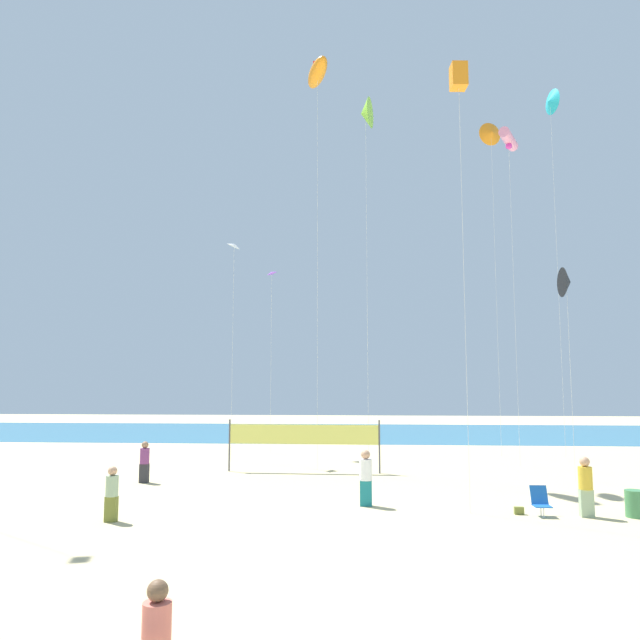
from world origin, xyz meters
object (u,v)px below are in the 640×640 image
object	(u,v)px
kite_pink_tube	(509,140)
kite_orange_delta	(491,134)
kite_violet_diamond	(271,278)
beachgoer_sage_shirt	(112,492)
beach_handbag	(519,511)
kite_orange_box	(459,78)
beachgoer_plum_shirt	(145,461)
kite_orange_inflatable	(317,73)
beachgoer_white_shirt	(366,476)
volleyball_net	(304,437)
folding_beach_chair	(540,500)
kite_black_delta	(566,282)
kite_cyan_delta	(550,102)
trash_barrel	(635,504)
beachgoer_mustard_shirt	(586,485)
kite_white_diamond	(235,248)
kite_lime_delta	(366,114)

from	to	relation	value
kite_pink_tube	kite_orange_delta	size ratio (longest dim) A/B	0.87
kite_orange_delta	kite_violet_diamond	xyz separation A→B (m)	(-13.26, 0.39, -8.51)
beachgoer_sage_shirt	kite_pink_tube	world-z (taller)	kite_pink_tube
beach_handbag	kite_orange_box	bearing A→B (deg)	177.58
beachgoer_plum_shirt	kite_orange_inflatable	bearing A→B (deg)	65.37
beachgoer_white_shirt	kite_orange_box	size ratio (longest dim) A/B	0.12
beachgoer_sage_shirt	volleyball_net	distance (m)	11.20
beachgoer_plum_shirt	kite_pink_tube	bearing A→B (deg)	54.64
folding_beach_chair	kite_black_delta	size ratio (longest dim) A/B	0.10
beachgoer_white_shirt	kite_cyan_delta	distance (m)	26.42
folding_beach_chair	kite_orange_box	distance (m)	14.19
folding_beach_chair	kite_pink_tube	xyz separation A→B (m)	(2.34, 11.17, 16.39)
folding_beach_chair	kite_pink_tube	world-z (taller)	kite_pink_tube
trash_barrel	beach_handbag	size ratio (longest dim) A/B	2.81
beachgoer_plum_shirt	kite_orange_box	bearing A→B (deg)	13.22
beachgoer_mustard_shirt	beach_handbag	xyz separation A→B (m)	(-1.99, 0.22, -0.86)
beachgoer_sage_shirt	beachgoer_white_shirt	world-z (taller)	beachgoer_white_shirt
kite_cyan_delta	kite_white_diamond	bearing A→B (deg)	-173.13
beachgoer_mustard_shirt	volleyball_net	xyz separation A→B (m)	(-9.58, 8.51, 0.65)
beachgoer_white_shirt	beachgoer_plum_shirt	bearing A→B (deg)	82.58
kite_orange_inflatable	kite_black_delta	bearing A→B (deg)	-11.43
beachgoer_sage_shirt	kite_orange_delta	world-z (taller)	kite_orange_delta
kite_cyan_delta	kite_orange_inflatable	bearing A→B (deg)	-157.32
kite_lime_delta	kite_orange_delta	bearing A→B (deg)	39.94
kite_orange_box	kite_lime_delta	xyz separation A→B (m)	(-3.07, 8.67, 2.96)
beachgoer_sage_shirt	kite_orange_box	bearing A→B (deg)	171.94
kite_pink_tube	kite_orange_inflatable	world-z (taller)	kite_orange_inflatable
kite_orange_box	kite_white_diamond	size ratio (longest dim) A/B	1.25
volleyball_net	kite_black_delta	world-z (taller)	kite_black_delta
kite_cyan_delta	kite_lime_delta	bearing A→B (deg)	-151.68
trash_barrel	kite_pink_tube	distance (m)	19.91
beachgoer_sage_shirt	beachgoer_plum_shirt	distance (m)	6.97
trash_barrel	kite_black_delta	size ratio (longest dim) A/B	0.09
kite_white_diamond	kite_lime_delta	bearing A→B (deg)	-26.92
kite_cyan_delta	kite_orange_delta	distance (m)	3.80
kite_lime_delta	beachgoer_mustard_shirt	bearing A→B (deg)	-53.76
beachgoer_mustard_shirt	kite_pink_tube	distance (m)	19.50
kite_violet_diamond	trash_barrel	bearing A→B (deg)	-48.73
kite_pink_tube	kite_orange_box	bearing A→B (deg)	-112.14
trash_barrel	kite_lime_delta	size ratio (longest dim) A/B	0.04
kite_cyan_delta	kite_violet_diamond	xyz separation A→B (m)	(-16.66, 0.82, -10.15)
volleyball_net	kite_violet_diamond	bearing A→B (deg)	110.40
beachgoer_sage_shirt	kite_pink_tube	size ratio (longest dim) A/B	0.09
beachgoer_plum_shirt	kite_orange_box	size ratio (longest dim) A/B	0.11
folding_beach_chair	kite_orange_box	size ratio (longest dim) A/B	0.06
beachgoer_plum_shirt	beachgoer_mustard_shirt	distance (m)	16.72
kite_orange_delta	beach_handbag	bearing A→B (deg)	-101.27
beachgoer_white_shirt	kite_black_delta	world-z (taller)	kite_black_delta
folding_beach_chair	volleyball_net	distance (m)	11.82
trash_barrel	kite_lime_delta	bearing A→B (deg)	132.08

